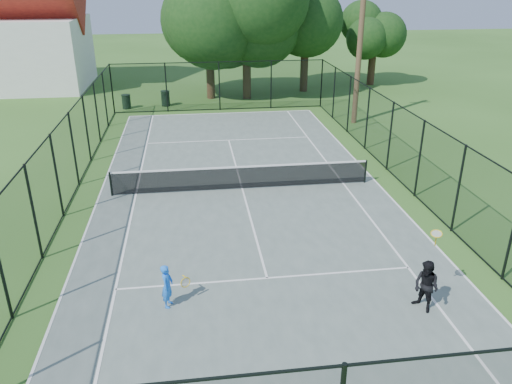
{
  "coord_description": "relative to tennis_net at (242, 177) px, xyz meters",
  "views": [
    {
      "loc": [
        -1.87,
        -17.99,
        7.76
      ],
      "look_at": [
        0.14,
        -3.0,
        1.2
      ],
      "focal_mm": 35.0,
      "sensor_mm": 36.0,
      "label": 1
    }
  ],
  "objects": [
    {
      "name": "ground",
      "position": [
        0.0,
        0.0,
        -0.58
      ],
      "size": [
        120.0,
        120.0,
        0.0
      ],
      "primitive_type": "plane",
      "color": "#335D20"
    },
    {
      "name": "tennis_court",
      "position": [
        0.0,
        0.0,
        -0.55
      ],
      "size": [
        11.0,
        24.0,
        0.06
      ],
      "primitive_type": "cube",
      "color": "#596960",
      "rests_on": "ground"
    },
    {
      "name": "tennis_net",
      "position": [
        0.0,
        0.0,
        0.0
      ],
      "size": [
        10.08,
        0.08,
        0.95
      ],
      "color": "black",
      "rests_on": "tennis_court"
    },
    {
      "name": "fence",
      "position": [
        0.0,
        0.0,
        0.92
      ],
      "size": [
        13.1,
        26.1,
        3.0
      ],
      "color": "black",
      "rests_on": "ground"
    },
    {
      "name": "tree_near_left",
      "position": [
        -0.38,
        16.37,
        5.14
      ],
      "size": [
        7.13,
        7.13,
        9.3
      ],
      "color": "#332114",
      "rests_on": "ground"
    },
    {
      "name": "tree_near_mid",
      "position": [
        2.06,
        15.98,
        4.35
      ],
      "size": [
        6.12,
        6.12,
        8.01
      ],
      "color": "#332114",
      "rests_on": "ground"
    },
    {
      "name": "tree_near_right",
      "position": [
        6.46,
        17.82,
        4.69
      ],
      "size": [
        6.0,
        6.0,
        8.28
      ],
      "color": "#332114",
      "rests_on": "ground"
    },
    {
      "name": "tree_far_right",
      "position": [
        12.14,
        19.48,
        2.84
      ],
      "size": [
        4.19,
        4.19,
        5.54
      ],
      "color": "#332114",
      "rests_on": "ground"
    },
    {
      "name": "trash_bin_left",
      "position": [
        -5.87,
        14.12,
        -0.13
      ],
      "size": [
        0.58,
        0.58,
        0.9
      ],
      "color": "black",
      "rests_on": "ground"
    },
    {
      "name": "trash_bin_right",
      "position": [
        -3.42,
        14.51,
        -0.08
      ],
      "size": [
        0.58,
        0.58,
        0.99
      ],
      "color": "black",
      "rests_on": "ground"
    },
    {
      "name": "utility_pole",
      "position": [
        7.45,
        9.0,
        3.64
      ],
      "size": [
        1.4,
        0.3,
        8.31
      ],
      "color": "#4C3823",
      "rests_on": "ground"
    },
    {
      "name": "player_blue",
      "position": [
        -2.67,
        -7.29,
        0.07
      ],
      "size": [
        0.78,
        0.48,
        1.17
      ],
      "color": "#1D73F7",
      "rests_on": "tennis_court"
    },
    {
      "name": "player_black",
      "position": [
        3.66,
        -8.31,
        0.17
      ],
      "size": [
        0.87,
        0.99,
        2.02
      ],
      "color": "black",
      "rests_on": "tennis_court"
    }
  ]
}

